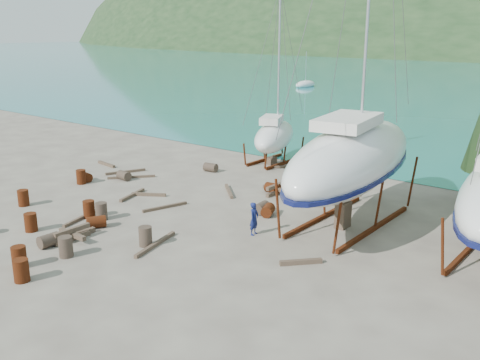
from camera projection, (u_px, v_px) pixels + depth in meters
The scene contains 38 objects.
ground at pixel (171, 230), 25.26m from camera, with size 600.00×600.00×0.00m, color #60554B.
far_house_left at pixel (420, 47), 203.29m from camera, with size 6.60×5.60×5.60m.
moored_boat_left at pixel (305, 85), 88.28m from camera, with size 2.00×5.00×6.05m.
large_sailboat_near at pixel (353, 157), 25.23m from camera, with size 5.78×13.73×20.94m.
small_sailboat_shore at pixel (274, 136), 37.54m from camera, with size 5.18×7.82×12.00m.
worker at pixel (254, 219), 24.56m from camera, with size 0.56×0.37×1.55m, color #121B52.
drum_0 at pixel (23, 198), 28.69m from camera, with size 0.58×0.58×0.88m, color #632411.
drum_1 at pixel (49, 240), 23.30m from camera, with size 0.58×0.58×0.88m, color #2D2823.
drum_2 at pixel (85, 177), 33.37m from camera, with size 0.58×0.58×0.88m, color #632411.
drum_3 at pixel (19, 257), 21.25m from camera, with size 0.58×0.58×0.88m, color #632411.
drum_4 at pixel (273, 188), 31.03m from camera, with size 0.58×0.58×0.88m, color #632411.
drum_5 at pixel (145, 236), 23.36m from camera, with size 0.58×0.58×0.88m, color #2D2823.
drum_6 at pixel (268, 210), 27.18m from camera, with size 0.58×0.58×0.88m, color #632411.
drum_7 at pixel (21, 270), 20.05m from camera, with size 0.58×0.58×0.88m, color #632411.
drum_8 at pixel (81, 177), 32.79m from camera, with size 0.58×0.58×0.88m, color #632411.
drum_9 at pixel (211, 167), 35.64m from camera, with size 0.58×0.58×0.88m, color #2D2823.
drum_10 at pixel (31, 222), 25.06m from camera, with size 0.58×0.58×0.88m, color #632411.
drum_11 at pixel (262, 208), 27.57m from camera, with size 0.58×0.58×0.88m, color #2D2823.
drum_12 at pixel (96, 222), 25.51m from camera, with size 0.58×0.58×0.88m, color #632411.
drum_14 at pixel (89, 209), 26.90m from camera, with size 0.58×0.58×0.88m, color #632411.
drum_15 at pixel (124, 176), 33.64m from camera, with size 0.58×0.58×0.88m, color #2D2823.
drum_16 at pixel (101, 211), 26.58m from camera, with size 0.58×0.58×0.88m, color #2D2823.
drum_17 at pixel (66, 247), 22.23m from camera, with size 0.58×0.58×0.88m, color #2D2823.
timber_1 at pixel (301, 262), 21.60m from camera, with size 0.19×1.76×0.19m, color brown.
timber_2 at pixel (106, 164), 37.29m from camera, with size 0.19×2.02×0.19m, color brown.
timber_3 at pixel (83, 217), 26.85m from camera, with size 0.15×2.95×0.15m, color brown.
timber_4 at pixel (149, 194), 30.47m from camera, with size 0.17×1.99×0.17m, color brown.
timber_5 at pixel (156, 244), 23.42m from camera, with size 0.16×3.02×0.16m, color brown.
timber_6 at pixel (331, 182), 32.92m from camera, with size 0.19×1.72×0.19m, color brown.
timber_9 at pixel (286, 167), 36.68m from camera, with size 0.15×2.52×0.15m, color brown.
timber_10 at pixel (229, 191), 31.14m from camera, with size 0.16×2.53×0.16m, color brown.
timber_11 at pixel (165, 207), 28.36m from camera, with size 0.15×2.57×0.15m, color brown.
timber_12 at pixel (132, 195), 30.37m from camera, with size 0.17×2.37×0.17m, color brown.
timber_15 at pixel (131, 177), 34.13m from camera, with size 0.15×3.00×0.15m, color brown.
timber_16 at pixel (70, 236), 24.22m from camera, with size 0.23×2.51×0.23m, color brown.
timber_17 at pixel (126, 172), 35.35m from camera, with size 0.16×2.68×0.16m, color brown.
timber_pile_fore at pixel (72, 234), 23.97m from camera, with size 1.80×1.80×0.60m.
timber_pile_aft at pixel (276, 189), 30.76m from camera, with size 1.80×1.80×0.60m.
Camera 1 is at (17.35, -16.42, 9.16)m, focal length 40.00 mm.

